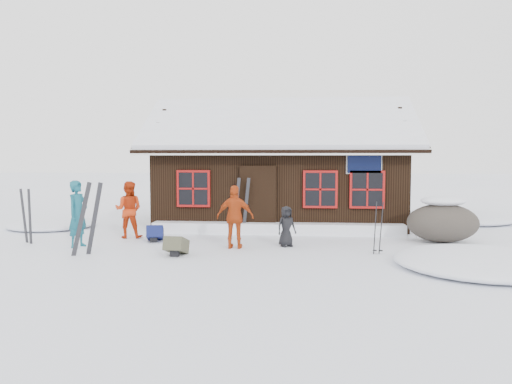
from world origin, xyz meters
TOP-DOWN VIEW (x-y plane):
  - ground at (0.00, 0.00)m, footprint 120.00×120.00m
  - mountain_hut at (1.50, 4.98)m, footprint 8.90×6.09m
  - snow_drift at (1.50, 2.25)m, footprint 7.60×0.60m
  - snow_mounds at (1.65, 1.86)m, footprint 20.60×13.20m
  - skier_teal at (-3.51, -0.42)m, footprint 0.57×0.72m
  - skier_orange_left at (-2.72, 1.14)m, footprint 0.84×0.68m
  - skier_orange_right at (0.55, -0.26)m, footprint 0.95×0.41m
  - skier_crouched at (1.84, 0.12)m, footprint 0.61×0.55m
  - boulder at (6.08, 1.18)m, footprint 1.92×1.44m
  - ski_pair_left at (-2.82, -1.40)m, footprint 0.76×0.29m
  - ski_pair_mid at (-5.17, 0.06)m, footprint 0.43×0.22m
  - ski_pair_right at (0.42, 2.20)m, footprint 0.55×0.17m
  - ski_poles at (4.06, -0.68)m, footprint 0.23×0.11m
  - backpack_blue at (-1.79, 0.59)m, footprint 0.56×0.67m
  - backpack_olive at (-0.72, -1.27)m, footprint 0.51×0.64m

SIDE VIEW (x-z plane):
  - ground at x=0.00m, z-range 0.00..0.00m
  - snow_mounds at x=1.65m, z-range -0.24..0.24m
  - backpack_blue at x=-1.79m, z-range 0.00..0.32m
  - backpack_olive at x=-0.72m, z-range 0.00..0.32m
  - snow_drift at x=1.50m, z-range 0.00..0.35m
  - skier_crouched at x=1.84m, z-range 0.00..1.05m
  - boulder at x=6.08m, z-range 0.00..1.13m
  - ski_poles at x=4.06m, z-range -0.04..1.26m
  - ski_pair_mid at x=-5.17m, z-range -0.05..1.47m
  - skier_orange_right at x=0.55m, z-range 0.00..1.61m
  - skier_orange_left at x=-2.72m, z-range 0.00..1.63m
  - ski_pair_right at x=0.42m, z-range -0.05..1.70m
  - ski_pair_left at x=-2.82m, z-range -0.04..1.75m
  - skier_teal at x=-3.51m, z-range 0.00..1.72m
  - mountain_hut at x=1.50m, z-range -0.63..3.79m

